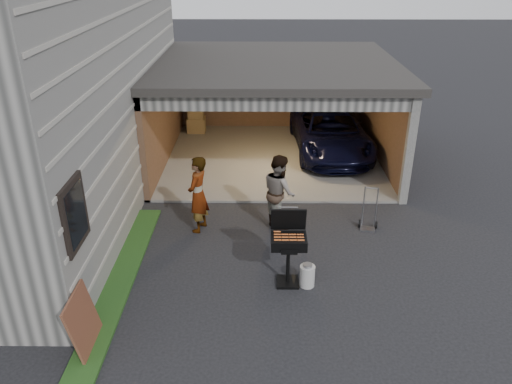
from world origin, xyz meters
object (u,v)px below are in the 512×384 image
minivan (330,134)px  bbq_grill (289,243)px  woman (198,194)px  propane_tank (307,276)px  hand_truck (368,221)px  plywood_panel (83,322)px  man (279,191)px

minivan → bbq_grill: (-1.59, -6.66, 0.23)m
woman → propane_tank: (2.23, -2.06, -0.66)m
woman → hand_truck: woman is taller
bbq_grill → propane_tank: bbq_grill is taller
woman → propane_tank: size_ratio=4.13×
propane_tank → plywood_panel: size_ratio=0.42×
bbq_grill → propane_tank: size_ratio=3.41×
minivan → woman: 5.84m
propane_tank → hand_truck: hand_truck is taller
propane_tank → man: bearing=101.5°
propane_tank → hand_truck: 2.64m
woman → plywood_panel: size_ratio=1.75×
man → propane_tank: (0.46, -2.26, -0.64)m
woman → hand_truck: bearing=107.7°
woman → bbq_grill: bearing=60.2°
woman → propane_tank: bearing=63.8°
propane_tank → plywood_panel: (-3.60, -1.64, 0.28)m
minivan → hand_truck: minivan is taller
man → hand_truck: (2.00, -0.12, -0.66)m
minivan → woman: woman is taller
minivan → bbq_grill: size_ratio=3.15×
hand_truck → plywood_panel: bearing=-131.8°
bbq_grill → propane_tank: 0.75m
woman → hand_truck: 3.84m
minivan → propane_tank: size_ratio=10.72×
woman → plywood_panel: 3.96m
plywood_panel → minivan: bearing=60.1°
propane_tank → plywood_panel: plywood_panel is taller
plywood_panel → hand_truck: hand_truck is taller
man → plywood_panel: bearing=121.2°
man → propane_tank: size_ratio=4.05×
woman → man: (1.77, 0.20, -0.02)m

